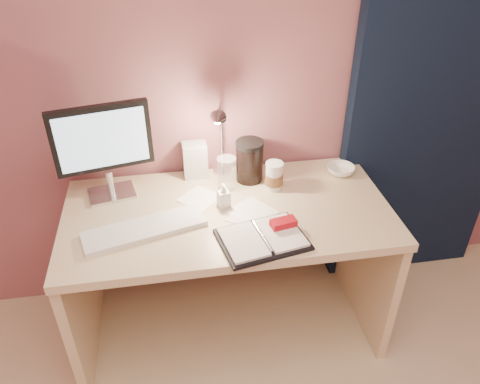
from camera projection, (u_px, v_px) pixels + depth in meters
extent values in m
plane|color=#A35F65|center=(214.00, 63.00, 2.02)|extent=(3.50, 0.00, 3.50)
cube|color=black|center=(438.00, 86.00, 2.20)|extent=(0.85, 0.08, 2.20)
cube|color=beige|center=(228.00, 213.00, 2.02)|extent=(1.40, 0.70, 0.04)
cube|color=beige|center=(81.00, 293.00, 2.13)|extent=(0.04, 0.66, 0.69)
cube|color=beige|center=(365.00, 259.00, 2.31)|extent=(0.04, 0.66, 0.69)
cube|color=beige|center=(220.00, 224.00, 2.46)|extent=(1.32, 0.03, 0.55)
cube|color=silver|center=(112.00, 193.00, 2.10)|extent=(0.22, 0.18, 0.01)
cylinder|color=silver|center=(110.00, 182.00, 2.06)|extent=(0.03, 0.03, 0.11)
cube|color=black|center=(102.00, 137.00, 1.94)|extent=(0.40, 0.11, 0.29)
cube|color=#B0D6F0|center=(100.00, 140.00, 1.92)|extent=(0.35, 0.08, 0.24)
cube|color=silver|center=(145.00, 229.00, 1.88)|extent=(0.51, 0.27, 0.02)
cube|color=black|center=(262.00, 239.00, 1.83)|extent=(0.37, 0.31, 0.01)
cube|color=white|center=(243.00, 242.00, 1.80)|extent=(0.18, 0.24, 0.01)
cube|color=white|center=(281.00, 233.00, 1.85)|extent=(0.18, 0.24, 0.01)
cube|color=#AC0E18|center=(283.00, 223.00, 1.87)|extent=(0.11, 0.07, 0.03)
cube|color=white|center=(252.00, 212.00, 1.99)|extent=(0.23, 0.23, 0.00)
cube|color=white|center=(245.00, 216.00, 1.97)|extent=(0.18, 0.18, 0.00)
cube|color=white|center=(200.00, 198.00, 2.07)|extent=(0.21, 0.21, 0.00)
cylinder|color=silver|center=(274.00, 177.00, 2.11)|extent=(0.07, 0.07, 0.12)
cylinder|color=brown|center=(274.00, 179.00, 2.12)|extent=(0.08, 0.08, 0.05)
cylinder|color=silver|center=(275.00, 164.00, 2.07)|extent=(0.08, 0.08, 0.01)
cylinder|color=white|center=(227.00, 173.00, 2.11)|extent=(0.09, 0.09, 0.15)
imported|color=white|center=(341.00, 170.00, 2.24)|extent=(0.15, 0.15, 0.04)
imported|color=silver|center=(224.00, 195.00, 2.00)|extent=(0.06, 0.06, 0.11)
cylinder|color=black|center=(249.00, 163.00, 2.16)|extent=(0.12, 0.12, 0.18)
cube|color=silver|center=(195.00, 160.00, 2.19)|extent=(0.11, 0.09, 0.17)
cylinder|color=silver|center=(222.00, 171.00, 2.25)|extent=(0.09, 0.09, 0.02)
cylinder|color=silver|center=(222.00, 138.00, 2.15)|extent=(0.01, 0.01, 0.34)
cone|color=silver|center=(234.00, 119.00, 1.94)|extent=(0.08, 0.07, 0.07)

